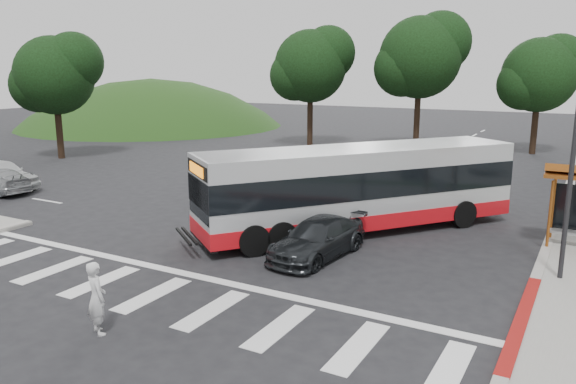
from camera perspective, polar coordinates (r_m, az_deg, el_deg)
The scene contains 14 objects.
ground at distance 19.66m, azimuth -3.66°, elevation -5.44°, with size 140.00×140.00×0.00m, color black.
curb_east at distance 24.45m, azimuth 25.50°, elevation -2.89°, with size 0.30×40.00×0.15m, color #9E9991.
curb_east_red at distance 14.97m, azimuth 22.61°, elevation -12.00°, with size 0.32×6.00×0.15m, color maroon.
hillside_nw at distance 62.48m, azimuth -13.54°, elevation 6.56°, with size 44.00×44.00×10.00m, color #213B12.
crosswalk_ladder at distance 15.95m, azimuth -13.58°, elevation -10.11°, with size 18.00×2.60×0.01m, color silver.
traffic_signal_ne_tall at distance 17.32m, azimuth 27.05°, elevation 3.95°, with size 0.18×0.37×6.50m.
tree_north_a at distance 43.49m, azimuth 13.39°, elevation 13.29°, with size 6.60×6.15×10.17m.
tree_north_b at distance 43.94m, azimuth 24.28°, elevation 10.89°, with size 5.72×5.33×8.43m.
tree_north_c at distance 44.55m, azimuth 2.42°, elevation 12.77°, with size 6.16×5.74×9.30m.
tree_west_a at distance 41.17m, azimuth -22.52°, elevation 11.01°, with size 5.72×5.33×8.43m.
transit_bus at distance 21.21m, azimuth 7.22°, elevation 0.25°, with size 2.66×12.30×3.18m, color silver, non-canonical shape.
pedestrian at distance 13.83m, azimuth -18.88°, elevation -10.15°, with size 0.64×0.42×1.75m, color silver.
dark_sedan at distance 18.34m, azimuth 3.02°, elevation -4.74°, with size 1.72×4.24×1.23m, color black.
west_car_white at distance 31.94m, azimuth -27.19°, elevation 1.58°, with size 1.82×4.51×1.54m, color silver.
Camera 1 is at (10.20, -15.68, 6.03)m, focal length 35.00 mm.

